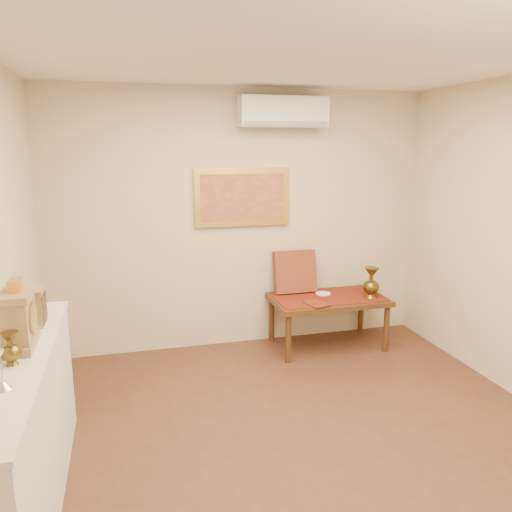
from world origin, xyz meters
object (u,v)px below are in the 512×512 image
object	(u,v)px
mantel_clock	(19,318)
brass_urn_tall	(371,279)
wooden_chest	(32,307)
display_ledge	(23,437)
low_table	(328,303)

from	to	relation	value
mantel_clock	brass_urn_tall	bearing A→B (deg)	27.45
wooden_chest	mantel_clock	bearing A→B (deg)	-90.61
mantel_clock	wooden_chest	bearing A→B (deg)	89.39
brass_urn_tall	mantel_clock	xyz separation A→B (m)	(-3.08, -1.60, 0.40)
display_ledge	wooden_chest	size ratio (longest dim) A/B	8.28
brass_urn_tall	mantel_clock	distance (m)	3.49
brass_urn_tall	low_table	bearing A→B (deg)	162.16
wooden_chest	low_table	distance (m)	3.04
display_ledge	mantel_clock	bearing A→B (deg)	83.29
display_ledge	mantel_clock	world-z (taller)	mantel_clock
brass_urn_tall	display_ledge	distance (m)	3.56
wooden_chest	brass_urn_tall	bearing A→B (deg)	21.60
display_ledge	mantel_clock	distance (m)	0.68
mantel_clock	wooden_chest	xyz separation A→B (m)	(0.00, 0.38, -0.05)
mantel_clock	wooden_chest	distance (m)	0.39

